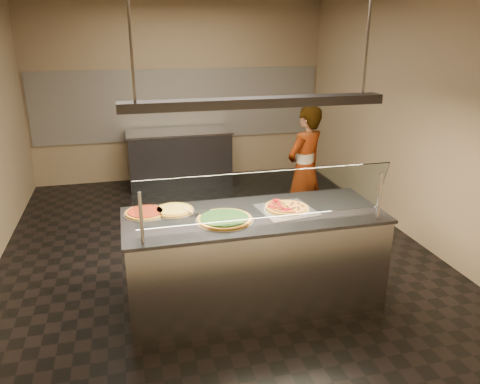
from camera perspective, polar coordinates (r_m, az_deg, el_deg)
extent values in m
cube|color=black|center=(5.80, -3.05, -6.81)|extent=(5.00, 6.00, 0.02)
cube|color=#8F7E5C|center=(8.25, -7.41, 11.95)|extent=(5.00, 0.02, 3.00)
cube|color=#8F7E5C|center=(2.54, 9.70, -5.32)|extent=(5.00, 0.02, 3.00)
cube|color=#8F7E5C|center=(6.27, 20.06, 8.61)|extent=(0.02, 6.00, 3.00)
cube|color=silver|center=(8.25, -7.32, 10.54)|extent=(4.90, 0.02, 1.20)
cube|color=#B7B7BC|center=(4.52, 1.69, -8.31)|extent=(2.36, 0.90, 0.90)
cube|color=#3E3E44|center=(4.32, 1.75, -2.85)|extent=(2.40, 0.94, 0.03)
cylinder|color=#B7B7BC|center=(3.72, -11.94, -3.17)|extent=(0.03, 0.03, 0.44)
cylinder|color=#B7B7BC|center=(4.29, 16.64, -0.52)|extent=(0.03, 0.03, 0.44)
cube|color=white|center=(3.91, 3.16, -0.40)|extent=(2.16, 0.18, 0.47)
cube|color=silver|center=(4.42, 5.69, -2.15)|extent=(0.55, 0.55, 0.01)
cylinder|color=silver|center=(4.42, 5.69, -2.07)|extent=(0.43, 0.43, 0.01)
cylinder|color=maroon|center=(4.51, 4.36, -0.94)|extent=(0.06, 0.06, 0.01)
cylinder|color=maroon|center=(4.45, 4.61, -1.22)|extent=(0.06, 0.06, 0.01)
cylinder|color=maroon|center=(4.45, 4.19, -1.25)|extent=(0.06, 0.06, 0.01)
cylinder|color=maroon|center=(4.41, 4.70, -1.43)|extent=(0.06, 0.06, 0.01)
cylinder|color=maroon|center=(4.36, 3.74, -1.66)|extent=(0.06, 0.06, 0.01)
cylinder|color=maroon|center=(4.33, 4.21, -1.83)|extent=(0.06, 0.06, 0.01)
cylinder|color=maroon|center=(4.35, 4.91, -1.76)|extent=(0.06, 0.06, 0.01)
cylinder|color=maroon|center=(4.30, 5.04, -1.99)|extent=(0.06, 0.06, 0.01)
cylinder|color=maroon|center=(4.28, 5.48, -2.11)|extent=(0.06, 0.06, 0.01)
cylinder|color=maroon|center=(4.31, 5.94, -2.00)|extent=(0.06, 0.06, 0.01)
cube|color=#19590F|center=(4.44, 5.31, -1.26)|extent=(0.02, 0.01, 0.01)
cube|color=#19590F|center=(4.43, 5.33, -1.32)|extent=(0.02, 0.02, 0.01)
cube|color=#19590F|center=(4.42, 4.54, -1.36)|extent=(0.02, 0.02, 0.01)
cube|color=#19590F|center=(4.38, 4.18, -1.53)|extent=(0.02, 0.02, 0.01)
cube|color=#19590F|center=(4.38, 4.95, -1.59)|extent=(0.01, 0.02, 0.01)
cube|color=#19590F|center=(4.32, 4.65, -1.87)|extent=(0.02, 0.02, 0.01)
cube|color=#19590F|center=(4.28, 4.87, -2.09)|extent=(0.02, 0.02, 0.01)
cube|color=#19590F|center=(4.36, 5.76, -1.68)|extent=(0.02, 0.02, 0.01)
sphere|color=#513014|center=(4.36, 6.39, -2.03)|extent=(0.03, 0.03, 0.03)
sphere|color=#513014|center=(4.34, 7.11, -2.12)|extent=(0.03, 0.03, 0.03)
sphere|color=#513014|center=(4.38, 6.60, -1.90)|extent=(0.03, 0.03, 0.03)
sphere|color=#513014|center=(4.39, 7.07, -1.88)|extent=(0.03, 0.03, 0.03)
sphere|color=#513014|center=(4.42, 7.68, -1.74)|extent=(0.03, 0.03, 0.03)
sphere|color=#513014|center=(4.45, 7.55, -1.60)|extent=(0.03, 0.03, 0.03)
sphere|color=#513014|center=(4.49, 7.12, -1.40)|extent=(0.03, 0.03, 0.03)
sphere|color=#513014|center=(4.46, 6.28, -1.52)|extent=(0.03, 0.03, 0.03)
sphere|color=#513014|center=(4.50, 6.45, -1.30)|extent=(0.03, 0.03, 0.03)
cylinder|color=silver|center=(4.17, -1.92, -3.46)|extent=(0.52, 0.52, 0.01)
cylinder|color=#9E6C21|center=(4.16, -1.92, -3.30)|extent=(0.49, 0.49, 0.02)
cylinder|color=black|center=(4.16, -1.92, -3.11)|extent=(0.43, 0.43, 0.01)
cylinder|color=silver|center=(4.42, -8.09, -2.28)|extent=(0.39, 0.39, 0.01)
cylinder|color=#9E6C21|center=(4.42, -8.10, -2.14)|extent=(0.36, 0.36, 0.02)
cylinder|color=gold|center=(4.41, -8.10, -1.99)|extent=(0.32, 0.32, 0.01)
cylinder|color=silver|center=(4.40, -11.46, -2.57)|extent=(0.40, 0.40, 0.01)
cylinder|color=#9E6C21|center=(4.40, -11.47, -2.44)|extent=(0.37, 0.37, 0.02)
cylinder|color=maroon|center=(4.39, -11.48, -2.29)|extent=(0.32, 0.32, 0.01)
cube|color=#B7B7BC|center=(4.31, -4.49, -2.36)|extent=(0.17, 0.16, 0.00)
cylinder|color=tan|center=(4.33, -6.34, -2.26)|extent=(0.09, 0.13, 0.02)
cube|color=#3E3E44|center=(7.99, -7.38, 4.02)|extent=(1.68, 0.70, 0.90)
cube|color=#B7B7BC|center=(7.89, -7.52, 7.28)|extent=(1.72, 0.74, 0.03)
imported|color=#3C3A49|center=(6.11, 7.89, 2.79)|extent=(0.71, 0.64, 1.64)
cube|color=#3E3E44|center=(4.04, 1.91, 10.85)|extent=(2.30, 0.18, 0.08)
cylinder|color=#B7B7BC|center=(3.85, -13.24, 18.08)|extent=(0.02, 0.02, 1.01)
cylinder|color=#B7B7BC|center=(4.38, 15.33, 18.03)|extent=(0.02, 0.02, 1.01)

